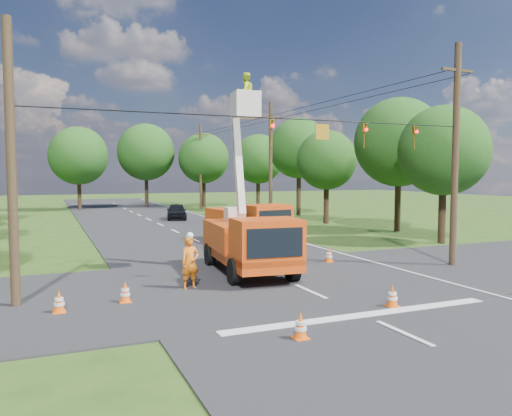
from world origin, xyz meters
name	(u,v)px	position (x,y,z in m)	size (l,w,h in m)	color
ground	(175,232)	(0.00, 20.00, 0.00)	(140.00, 140.00, 0.00)	#274414
road_main	(175,232)	(0.00, 20.00, 0.00)	(12.00, 100.00, 0.06)	black
road_cross	(285,281)	(0.00, 2.00, 0.00)	(56.00, 10.00, 0.07)	black
stop_bar	(363,317)	(0.00, -3.20, 0.00)	(9.00, 0.45, 0.02)	silver
edge_line	(247,228)	(5.60, 20.00, 0.00)	(0.12, 90.00, 0.02)	silver
bucket_truck	(249,232)	(-0.73, 3.95, 1.77)	(3.17, 6.92, 8.44)	#D0430E
second_truck	(247,223)	(2.52, 12.23, 1.28)	(3.40, 6.85, 2.46)	#D0430E
ground_worker	(190,263)	(-3.76, 2.20, 0.97)	(0.71, 0.46, 1.94)	orange
distant_car	(177,211)	(2.44, 29.41, 0.73)	(1.73, 4.30, 1.47)	black
traffic_cone_0	(300,326)	(-2.68, -4.29, 0.36)	(0.38, 0.38, 0.71)	#FF5E0D
traffic_cone_1	(392,296)	(1.43, -2.71, 0.36)	(0.38, 0.38, 0.71)	#FF5E0D
traffic_cone_2	(247,254)	(0.25, 6.61, 0.36)	(0.38, 0.38, 0.71)	#FF5E0D
traffic_cone_3	(267,242)	(2.91, 10.28, 0.36)	(0.38, 0.38, 0.71)	#FF5E0D
traffic_cone_4	(125,292)	(-6.25, 1.09, 0.36)	(0.38, 0.38, 0.71)	#FF5E0D
traffic_cone_5	(59,302)	(-8.26, 0.63, 0.36)	(0.38, 0.38, 0.71)	#FF5E0D
traffic_cone_7	(242,229)	(3.97, 16.89, 0.36)	(0.38, 0.38, 0.71)	#FF5E0D
traffic_cone_8	(329,255)	(3.73, 4.89, 0.36)	(0.38, 0.38, 0.71)	#FF5E0D
pole_right_near	(455,153)	(8.50, 2.00, 5.11)	(1.80, 0.30, 10.00)	#4C3823
pole_right_mid	(271,162)	(8.50, 22.00, 5.11)	(1.80, 0.30, 10.00)	#4C3823
pole_right_far	(201,166)	(8.50, 42.00, 5.11)	(1.80, 0.30, 10.00)	#4C3823
pole_left	(11,164)	(-9.50, 2.00, 4.50)	(0.30, 0.30, 9.00)	#4C3823
signal_span	(336,132)	(2.23, 1.99, 5.88)	(18.00, 0.29, 1.07)	black
tree_right_a	(444,151)	(13.50, 8.00, 5.56)	(5.40, 5.40, 8.28)	#382616
tree_right_b	(399,142)	(15.00, 14.00, 6.43)	(6.40, 6.40, 9.65)	#382616
tree_right_c	(327,160)	(13.20, 21.00, 5.31)	(5.00, 5.00, 7.83)	#382616
tree_right_d	(299,148)	(14.80, 29.00, 6.68)	(6.00, 6.00, 9.70)	#382616
tree_right_e	(258,159)	(13.80, 37.00, 5.81)	(5.60, 5.60, 8.63)	#382616
tree_far_a	(78,156)	(-5.00, 45.00, 6.19)	(6.60, 6.60, 9.50)	#382616
tree_far_b	(146,152)	(3.00, 47.00, 6.81)	(7.00, 7.00, 10.32)	#382616
tree_far_c	(204,158)	(9.50, 44.00, 6.06)	(6.20, 6.20, 9.18)	#382616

